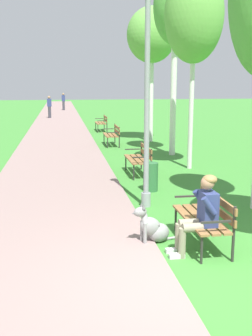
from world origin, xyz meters
TOP-DOWN VIEW (x-y plane):
  - ground_plane at (0.00, 0.00)m, footprint 120.00×120.00m
  - paved_path at (-1.97, 24.00)m, footprint 3.25×60.00m
  - park_bench_near at (0.46, 1.28)m, footprint 0.55×1.50m
  - park_bench_mid at (0.40, 6.58)m, footprint 0.55×1.50m
  - park_bench_far at (0.32, 12.23)m, footprint 0.55×1.50m
  - park_bench_furthest at (0.41, 17.49)m, footprint 0.55×1.50m
  - person_seated_on_near_bench at (0.25, 0.93)m, footprint 0.74×0.49m
  - dog_grey at (-0.36, 1.49)m, footprint 0.82×0.38m
  - lamp_post_near at (-0.06, 3.50)m, footprint 0.24×0.24m
  - birch_tree_third at (2.07, 7.18)m, footprint 1.72×1.59m
  - birch_tree_fourth at (2.19, 9.62)m, footprint 1.52×1.53m
  - birch_tree_fifth at (2.15, 13.19)m, footprint 2.14×2.10m
  - litter_bin at (0.31, 4.75)m, footprint 0.36×0.36m
  - pedestrian_distant at (-2.62, 26.20)m, footprint 0.32×0.22m
  - pedestrian_further_distant at (-1.53, 34.90)m, footprint 0.32×0.22m

SIDE VIEW (x-z plane):
  - ground_plane at x=0.00m, z-range 0.00..0.00m
  - paved_path at x=-1.97m, z-range 0.00..0.04m
  - dog_grey at x=-0.36m, z-range -0.09..0.61m
  - litter_bin at x=0.31m, z-range 0.00..0.70m
  - park_bench_near at x=0.46m, z-range 0.09..0.94m
  - park_bench_mid at x=0.40m, z-range 0.09..0.94m
  - park_bench_far at x=0.32m, z-range 0.09..0.94m
  - park_bench_furthest at x=0.41m, z-range 0.09..0.94m
  - person_seated_on_near_bench at x=0.25m, z-range 0.06..1.31m
  - pedestrian_distant at x=-2.62m, z-range 0.02..1.67m
  - pedestrian_further_distant at x=-1.53m, z-range 0.02..1.67m
  - lamp_post_near at x=-0.06m, z-range 0.08..4.58m
  - birch_tree_third at x=2.07m, z-range 1.54..7.42m
  - birch_tree_fifth at x=2.15m, z-range 1.67..7.46m
  - birch_tree_fourth at x=2.19m, z-range 1.84..8.28m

